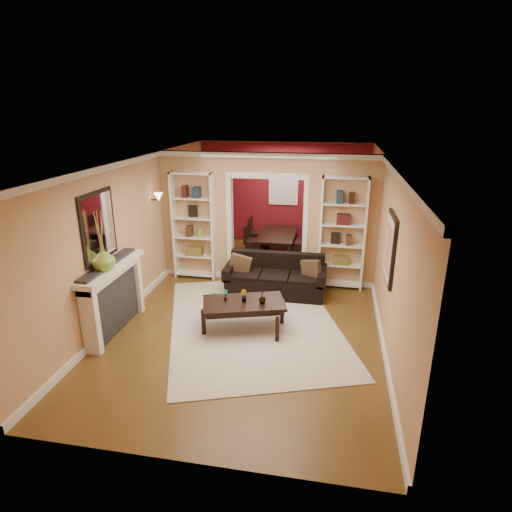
% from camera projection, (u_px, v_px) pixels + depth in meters
% --- Properties ---
extents(floor, '(8.00, 8.00, 0.00)m').
position_uv_depth(floor, '(257.00, 302.00, 8.23)').
color(floor, brown).
rests_on(floor, ground).
extents(ceiling, '(8.00, 8.00, 0.00)m').
position_uv_depth(ceiling, '(257.00, 159.00, 7.34)').
color(ceiling, white).
rests_on(ceiling, ground).
extents(wall_back, '(8.00, 0.00, 8.00)m').
position_uv_depth(wall_back, '(284.00, 193.00, 11.50)').
color(wall_back, tan).
rests_on(wall_back, ground).
extents(wall_front, '(8.00, 0.00, 8.00)m').
position_uv_depth(wall_front, '(181.00, 352.00, 4.08)').
color(wall_front, tan).
rests_on(wall_front, ground).
extents(wall_left, '(0.00, 8.00, 8.00)m').
position_uv_depth(wall_left, '(141.00, 229.00, 8.17)').
color(wall_left, tan).
rests_on(wall_left, ground).
extents(wall_right, '(0.00, 8.00, 8.00)m').
position_uv_depth(wall_right, '(384.00, 241.00, 7.40)').
color(wall_right, tan).
rests_on(wall_right, ground).
extents(partition_wall, '(4.50, 0.15, 2.70)m').
position_uv_depth(partition_wall, '(267.00, 219.00, 8.90)').
color(partition_wall, tan).
rests_on(partition_wall, floor).
extents(red_back_panel, '(4.44, 0.04, 2.64)m').
position_uv_depth(red_back_panel, '(283.00, 195.00, 11.48)').
color(red_back_panel, maroon).
rests_on(red_back_panel, floor).
extents(dining_window, '(0.78, 0.03, 0.98)m').
position_uv_depth(dining_window, '(283.00, 186.00, 11.37)').
color(dining_window, '#8CA5CC').
rests_on(dining_window, wall_back).
extents(area_rug, '(3.92, 4.61, 0.01)m').
position_uv_depth(area_rug, '(253.00, 323.00, 7.43)').
color(area_rug, beige).
rests_on(area_rug, floor).
extents(sofa, '(1.99, 0.86, 0.78)m').
position_uv_depth(sofa, '(275.00, 276.00, 8.47)').
color(sofa, black).
rests_on(sofa, floor).
extents(pillow_left, '(0.42, 0.14, 0.42)m').
position_uv_depth(pillow_left, '(240.00, 264.00, 8.51)').
color(pillow_left, brown).
rests_on(pillow_left, sofa).
extents(pillow_right, '(0.40, 0.28, 0.39)m').
position_uv_depth(pillow_right, '(311.00, 269.00, 8.27)').
color(pillow_right, brown).
rests_on(pillow_right, sofa).
extents(coffee_table, '(1.49, 1.09, 0.51)m').
position_uv_depth(coffee_table, '(244.00, 315.00, 7.15)').
color(coffee_table, black).
rests_on(coffee_table, floor).
extents(plant_left, '(0.13, 0.12, 0.20)m').
position_uv_depth(plant_left, '(225.00, 295.00, 7.09)').
color(plant_left, '#336626').
rests_on(plant_left, coffee_table).
extents(plant_center, '(0.15, 0.14, 0.21)m').
position_uv_depth(plant_center, '(244.00, 296.00, 7.03)').
color(plant_center, '#336626').
rests_on(plant_center, coffee_table).
extents(plant_right, '(0.17, 0.17, 0.22)m').
position_uv_depth(plant_right, '(262.00, 297.00, 6.98)').
color(plant_right, '#336626').
rests_on(plant_right, coffee_table).
extents(bookshelf_left, '(0.90, 0.30, 2.30)m').
position_uv_depth(bookshelf_left, '(194.00, 227.00, 9.08)').
color(bookshelf_left, white).
rests_on(bookshelf_left, floor).
extents(bookshelf_right, '(0.90, 0.30, 2.30)m').
position_uv_depth(bookshelf_right, '(342.00, 234.00, 8.54)').
color(bookshelf_right, white).
rests_on(bookshelf_right, floor).
extents(fireplace, '(0.32, 1.70, 1.16)m').
position_uv_depth(fireplace, '(115.00, 299.00, 7.01)').
color(fireplace, white).
rests_on(fireplace, floor).
extents(vase, '(0.45, 0.45, 0.37)m').
position_uv_depth(vase, '(103.00, 259.00, 6.56)').
color(vase, olive).
rests_on(vase, fireplace).
extents(mirror, '(0.03, 0.95, 1.10)m').
position_uv_depth(mirror, '(98.00, 226.00, 6.63)').
color(mirror, silver).
rests_on(mirror, wall_left).
extents(wall_sconce, '(0.18, 0.18, 0.22)m').
position_uv_depth(wall_sconce, '(156.00, 198.00, 8.51)').
color(wall_sconce, '#FFE0A5').
rests_on(wall_sconce, wall_left).
extents(framed_art, '(0.04, 0.85, 1.05)m').
position_uv_depth(framed_art, '(389.00, 248.00, 6.41)').
color(framed_art, black).
rests_on(framed_art, wall_right).
extents(dining_table, '(1.60, 0.90, 0.56)m').
position_uv_depth(dining_table, '(279.00, 244.00, 10.76)').
color(dining_table, black).
rests_on(dining_table, floor).
extents(dining_chair_nw, '(0.47, 0.47, 0.84)m').
position_uv_depth(dining_chair_nw, '(255.00, 241.00, 10.53)').
color(dining_chair_nw, black).
rests_on(dining_chair_nw, floor).
extents(dining_chair_ne, '(0.57, 0.57, 0.89)m').
position_uv_depth(dining_chair_ne, '(300.00, 243.00, 10.33)').
color(dining_chair_ne, black).
rests_on(dining_chair_ne, floor).
extents(dining_chair_sw, '(0.59, 0.59, 0.91)m').
position_uv_depth(dining_chair_sw, '(259.00, 233.00, 11.07)').
color(dining_chair_sw, black).
rests_on(dining_chair_sw, floor).
extents(dining_chair_se, '(0.42, 0.42, 0.78)m').
position_uv_depth(dining_chair_se, '(302.00, 238.00, 10.90)').
color(dining_chair_se, black).
rests_on(dining_chair_se, floor).
extents(chandelier, '(0.50, 0.50, 0.30)m').
position_uv_depth(chandelier, '(277.00, 176.00, 10.07)').
color(chandelier, '#301E16').
rests_on(chandelier, ceiling).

